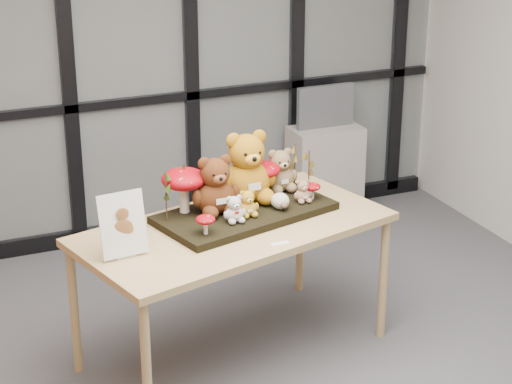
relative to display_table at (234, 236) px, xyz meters
name	(u,v)px	position (x,y,z in m)	size (l,w,h in m)	color
room_shell	(273,104)	(-0.04, -0.61, 0.93)	(5.00, 5.00, 5.00)	beige
glass_partition	(130,51)	(-0.04, 1.86, 0.67)	(4.90, 0.06, 2.78)	#2D383F
display_table	(234,236)	(0.00, 0.00, 0.00)	(1.90, 1.28, 0.81)	tan
diorama_tray	(245,213)	(0.11, 0.10, 0.09)	(1.00, 0.50, 0.04)	black
bear_pooh_yellow	(246,163)	(0.17, 0.22, 0.34)	(0.35, 0.32, 0.46)	#A76B10
bear_brown_medium	(215,182)	(-0.06, 0.12, 0.29)	(0.28, 0.26, 0.37)	#4F250F
bear_tan_back	(280,168)	(0.42, 0.30, 0.25)	(0.22, 0.20, 0.28)	olive
bear_small_yellow	(247,202)	(0.09, 0.00, 0.19)	(0.13, 0.12, 0.17)	#BE8C22
bear_white_bow	(234,207)	(-0.01, -0.04, 0.19)	(0.13, 0.12, 0.17)	silver
bear_beige_small	(303,189)	(0.46, 0.07, 0.18)	(0.11, 0.10, 0.15)	#A57A58
plush_cream_hedgehog	(280,200)	(0.30, 0.03, 0.16)	(0.08, 0.07, 0.10)	beige
mushroom_back_left	(184,188)	(-0.22, 0.20, 0.25)	(0.25, 0.25, 0.28)	#8F040C
mushroom_back_right	(263,177)	(0.29, 0.26, 0.22)	(0.21, 0.21, 0.23)	#8F040C
mushroom_front_left	(206,224)	(-0.21, -0.14, 0.17)	(0.11, 0.11, 0.12)	#8F040C
mushroom_front_right	(312,190)	(0.53, 0.09, 0.16)	(0.10, 0.10, 0.11)	#8F040C
sprig_green_far_left	(166,197)	(-0.35, 0.11, 0.25)	(0.05, 0.05, 0.29)	#1B320B
sprig_green_mid_left	(185,188)	(-0.21, 0.20, 0.25)	(0.05, 0.05, 0.28)	#1B320B
sprig_dry_far_right	(295,165)	(0.52, 0.32, 0.24)	(0.05, 0.05, 0.27)	brown
sprig_dry_mid_right	(309,172)	(0.56, 0.19, 0.24)	(0.05, 0.05, 0.27)	brown
sprig_green_centre	(212,188)	(-0.02, 0.26, 0.20)	(0.05, 0.05, 0.18)	#1B320B
sign_holder	(123,227)	(-0.67, -0.15, 0.23)	(0.25, 0.10, 0.34)	silver
label_card	(280,243)	(0.14, -0.32, 0.07)	(0.10, 0.03, 0.00)	white
cabinet	(325,172)	(1.42, 1.66, -0.38)	(0.55, 0.32, 0.73)	#9D948C
monitor	(325,106)	(1.42, 1.68, 0.15)	(0.46, 0.05, 0.33)	#52555A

